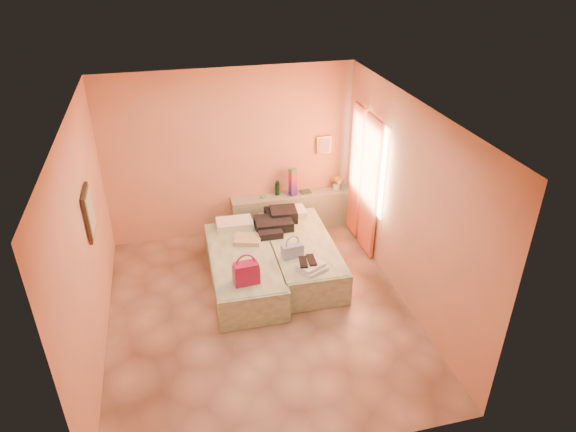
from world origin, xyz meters
name	(u,v)px	position (x,y,z in m)	size (l,w,h in m)	color
ground	(260,313)	(0.00, 0.00, 0.00)	(4.50, 4.50, 0.00)	tan
room_walls	(264,175)	(0.21, 0.57, 1.79)	(4.02, 4.51, 2.81)	#E69E7B
headboard_ledge	(292,212)	(0.98, 2.10, 0.33)	(2.05, 0.30, 0.65)	gray
bed_left	(244,269)	(-0.09, 0.71, 0.25)	(0.90, 2.00, 0.50)	beige
bed_right	(301,255)	(0.81, 0.86, 0.25)	(0.90, 2.00, 0.50)	beige
water_bottle	(277,188)	(0.74, 2.16, 0.77)	(0.07, 0.07, 0.25)	#13361D
rainbow_box	(293,182)	(0.99, 2.10, 0.89)	(0.11, 0.11, 0.48)	#A71444
small_dish	(263,196)	(0.49, 2.13, 0.67)	(0.12, 0.12, 0.03)	#51946A
green_book	(306,192)	(1.22, 2.13, 0.66)	(0.17, 0.13, 0.03)	#25452C
flower_vase	(337,182)	(1.78, 2.13, 0.79)	(0.22, 0.22, 0.28)	white
magenta_handbag	(246,273)	(-0.16, 0.06, 0.66)	(0.33, 0.19, 0.31)	#A71444
khaki_garment	(248,239)	(0.03, 1.06, 0.53)	(0.39, 0.31, 0.07)	tan
clothes_pile	(277,222)	(0.55, 1.36, 0.59)	(0.62, 0.62, 0.19)	black
blue_handbag	(292,251)	(0.58, 0.50, 0.60)	(0.31, 0.13, 0.20)	#3E5594
towel_stack	(312,267)	(0.76, 0.12, 0.55)	(0.35, 0.30, 0.10)	white
sandal_pair	(308,261)	(0.71, 0.17, 0.61)	(0.20, 0.27, 0.03)	black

